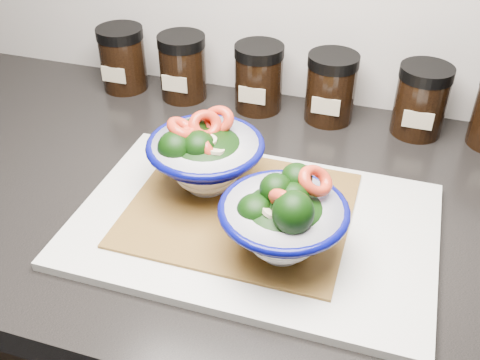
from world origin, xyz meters
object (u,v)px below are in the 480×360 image
(spice_jar_d, at_px, (331,88))
(spice_jar_e, at_px, (421,100))
(bowl_left, at_px, (204,156))
(spice_jar_c, at_px, (259,78))
(spice_jar_a, at_px, (123,58))
(bowl_right, at_px, (283,220))
(spice_jar_b, at_px, (183,67))
(cutting_board, at_px, (254,225))

(spice_jar_d, xyz_separation_m, spice_jar_e, (0.14, 0.00, 0.00))
(bowl_left, relative_size, spice_jar_c, 1.37)
(spice_jar_a, bearing_deg, bowl_right, -42.61)
(bowl_right, relative_size, spice_jar_d, 1.31)
(bowl_right, bearing_deg, spice_jar_a, 137.39)
(spice_jar_d, height_order, spice_jar_e, same)
(bowl_left, relative_size, bowl_right, 1.04)
(spice_jar_b, relative_size, spice_jar_e, 1.00)
(bowl_right, distance_m, spice_jar_c, 0.37)
(bowl_right, distance_m, spice_jar_d, 0.35)
(bowl_right, relative_size, spice_jar_c, 1.31)
(bowl_right, bearing_deg, cutting_board, 135.36)
(cutting_board, relative_size, bowl_right, 3.03)
(bowl_left, relative_size, spice_jar_b, 1.37)
(spice_jar_a, relative_size, spice_jar_e, 1.00)
(spice_jar_b, xyz_separation_m, spice_jar_e, (0.40, 0.00, 0.00))
(bowl_left, xyz_separation_m, spice_jar_a, (-0.25, 0.26, -0.01))
(bowl_right, height_order, spice_jar_d, bowl_right)
(cutting_board, xyz_separation_m, bowl_left, (-0.08, 0.05, 0.06))
(cutting_board, height_order, spice_jar_b, spice_jar_b)
(spice_jar_a, relative_size, spice_jar_d, 1.00)
(bowl_left, distance_m, spice_jar_d, 0.29)
(bowl_right, height_order, spice_jar_c, bowl_right)
(bowl_right, relative_size, spice_jar_e, 1.31)
(cutting_board, distance_m, spice_jar_a, 0.46)
(cutting_board, height_order, spice_jar_a, spice_jar_a)
(cutting_board, xyz_separation_m, spice_jar_c, (-0.08, 0.30, 0.05))
(bowl_right, xyz_separation_m, spice_jar_d, (-0.01, 0.35, -0.01))
(spice_jar_e, bearing_deg, spice_jar_a, 180.00)
(bowl_right, bearing_deg, bowl_left, 144.29)
(cutting_board, distance_m, bowl_right, 0.09)
(bowl_left, xyz_separation_m, spice_jar_e, (0.26, 0.26, -0.01))
(spice_jar_b, bearing_deg, spice_jar_c, 0.00)
(cutting_board, bearing_deg, spice_jar_a, 137.69)
(cutting_board, bearing_deg, spice_jar_d, 82.72)
(spice_jar_c, distance_m, spice_jar_d, 0.12)
(cutting_board, xyz_separation_m, bowl_right, (0.05, -0.05, 0.06))
(bowl_right, xyz_separation_m, spice_jar_e, (0.13, 0.35, -0.01))
(spice_jar_d, relative_size, spice_jar_e, 1.00)
(spice_jar_d, bearing_deg, bowl_left, -115.22)
(spice_jar_b, relative_size, spice_jar_c, 1.00)
(spice_jar_b, bearing_deg, spice_jar_a, 180.00)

